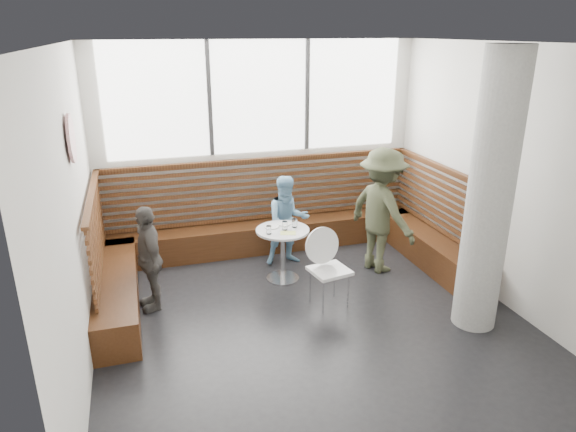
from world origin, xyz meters
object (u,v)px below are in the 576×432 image
object	(u,v)px
cafe_chair	(328,261)
child_left	(149,258)
adult_man	(382,211)
child_back	(288,221)
cafe_table	(283,244)
concrete_column	(490,196)

from	to	relation	value
cafe_chair	child_left	distance (m)	2.22
adult_man	child_back	size ratio (longest dim) A/B	1.34
cafe_chair	child_left	bearing A→B (deg)	155.19
cafe_table	adult_man	distance (m)	1.49
adult_man	child_left	distance (m)	3.25
cafe_chair	cafe_table	bearing A→B (deg)	103.52
adult_man	child_back	distance (m)	1.38
cafe_chair	adult_man	distance (m)	1.34
concrete_column	cafe_table	world-z (taller)	concrete_column
cafe_table	child_left	xyz separation A→B (m)	(-1.79, -0.25, 0.13)
concrete_column	adult_man	bearing A→B (deg)	104.58
cafe_table	child_back	distance (m)	0.57
cafe_chair	adult_man	bearing A→B (deg)	22.78
cafe_table	child_left	size ratio (longest dim) A/B	0.56
adult_man	child_left	size ratio (longest dim) A/B	1.34
adult_man	child_left	xyz separation A→B (m)	(-3.24, -0.17, -0.23)
cafe_table	adult_man	size ratio (longest dim) A/B	0.42
concrete_column	child_left	bearing A→B (deg)	157.79
cafe_chair	concrete_column	bearing A→B (deg)	-42.65
child_left	concrete_column	bearing A→B (deg)	58.91
concrete_column	adult_man	distance (m)	1.86
adult_man	cafe_chair	bearing A→B (deg)	105.12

